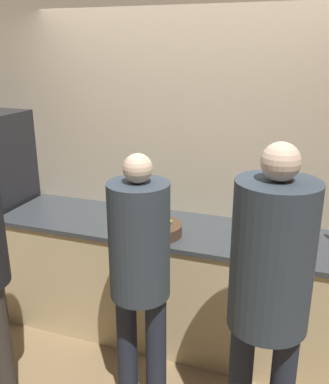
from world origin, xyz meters
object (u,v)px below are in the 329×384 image
at_px(bottle_green, 163,210).
at_px(person_center, 140,264).
at_px(person_right, 270,281).
at_px(utensil_crock, 254,222).
at_px(fruit_bowl, 157,229).
at_px(potted_plant, 136,196).

bearing_deg(bottle_green, person_center, -79.87).
bearing_deg(person_right, utensil_crock, 102.30).
bearing_deg(utensil_crock, person_center, -123.00).
bearing_deg(person_center, utensil_crock, 57.00).
relative_size(fruit_bowl, bottle_green, 1.73).
bearing_deg(person_right, person_center, 168.84).
height_order(person_right, utensil_crock, person_right).
height_order(bottle_green, potted_plant, potted_plant).
bearing_deg(bottle_green, utensil_crock, 0.94).
bearing_deg(fruit_bowl, person_center, -79.48).
xyz_separation_m(person_center, person_right, (0.76, -0.15, 0.12)).
bearing_deg(bottle_green, fruit_bowl, -80.68).
relative_size(person_center, bottle_green, 7.86).
xyz_separation_m(person_center, potted_plant, (-0.42, 0.93, 0.07)).
relative_size(person_center, person_right, 0.92).
xyz_separation_m(fruit_bowl, utensil_crock, (0.65, 0.28, 0.04)).
relative_size(person_right, bottle_green, 8.55).
bearing_deg(utensil_crock, potted_plant, 174.68).
distance_m(person_right, bottle_green, 1.34).
relative_size(person_center, utensil_crock, 6.42).
bearing_deg(person_center, bottle_green, 100.13).
bearing_deg(person_right, bottle_green, 132.89).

